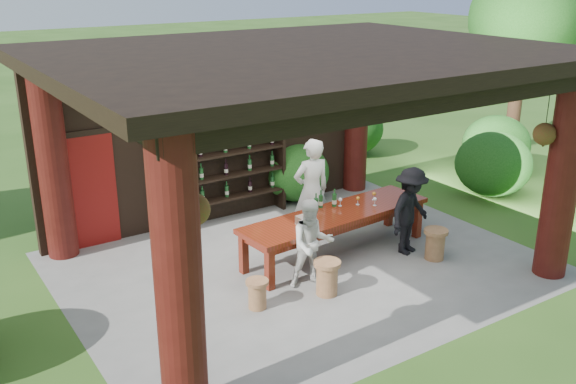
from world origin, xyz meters
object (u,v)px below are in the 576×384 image
host (311,191)px  napkin_basket (305,220)px  wine_shelf (226,166)px  stool_far_left (257,293)px  tasting_table (336,219)px  stool_near_right (435,243)px  stool_near_left (327,277)px  guest_man (410,211)px  guest_woman (312,244)px

host → napkin_basket: size_ratio=7.20×
host → wine_shelf: bearing=-59.9°
stool_far_left → host: 2.63m
tasting_table → stool_near_right: size_ratio=6.78×
stool_near_left → tasting_table: bearing=47.6°
tasting_table → guest_man: size_ratio=2.37×
tasting_table → guest_man: 1.25m
stool_far_left → guest_woman: bearing=7.3°
stool_near_left → stool_far_left: size_ratio=1.23×
host → guest_man: 1.73m
stool_far_left → napkin_basket: bearing=29.1°
stool_near_left → guest_man: guest_man is taller
tasting_table → host: host is taller
stool_near_left → stool_near_right: stool_near_left is taller
wine_shelf → napkin_basket: (0.07, -2.53, -0.26)m
napkin_basket → guest_woman: bearing=-115.0°
stool_near_left → stool_far_left: bearing=168.7°
tasting_table → guest_woman: guest_woman is taller
host → guest_woman: size_ratio=1.35×
host → guest_woman: 1.73m
napkin_basket → stool_near_left: bearing=-104.6°
guest_woman → host: bearing=75.8°
stool_near_left → guest_man: size_ratio=0.35×
host → guest_man: (1.10, -1.32, -0.18)m
wine_shelf → guest_man: bearing=-58.5°
wine_shelf → stool_near_left: bearing=-93.0°
stool_near_left → host: size_ratio=0.29×
stool_near_left → wine_shelf: bearing=87.0°
wine_shelf → napkin_basket: bearing=-88.5°
stool_near_left → guest_woman: 0.54m
wine_shelf → tasting_table: wine_shelf is taller
wine_shelf → host: bearing=-66.2°
wine_shelf → guest_man: (1.86, -3.04, -0.33)m
tasting_table → stool_far_left: 2.26m
wine_shelf → napkin_basket: size_ratio=9.44×
stool_near_left → guest_man: 2.14m
napkin_basket → tasting_table: bearing=9.2°
stool_near_right → tasting_table: bearing=139.7°
napkin_basket → wine_shelf: bearing=91.5°
host → stool_near_right: bearing=132.6°
stool_far_left → stool_near_left: bearing=-11.3°
tasting_table → wine_shelf: bearing=108.3°
guest_woman → guest_man: bearing=23.0°
tasting_table → stool_far_left: (-2.05, -0.85, -0.40)m
wine_shelf → stool_near_left: size_ratio=4.58×
stool_far_left → napkin_basket: (1.32, 0.74, 0.59)m
tasting_table → guest_man: (1.07, -0.63, 0.12)m
stool_near_right → host: (-1.29, 1.75, 0.66)m
guest_woman → napkin_basket: bearing=85.6°
stool_near_left → stool_far_left: (-1.08, 0.21, -0.05)m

